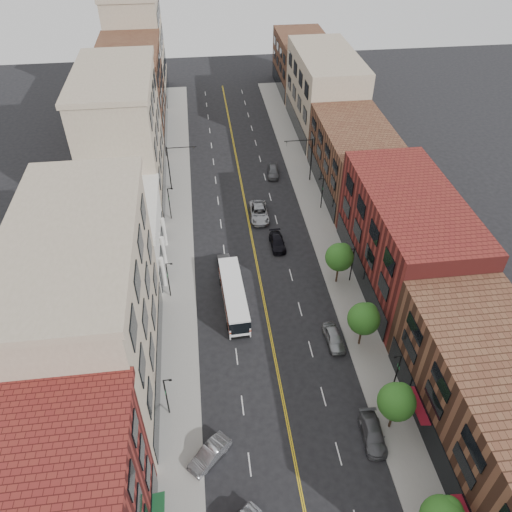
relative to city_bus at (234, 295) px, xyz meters
name	(u,v)px	position (x,y,z in m)	size (l,w,h in m)	color
ground	(299,481)	(3.58, -21.65, -1.63)	(220.00, 220.00, 0.00)	black
sidewalk_left	(179,239)	(-6.42, 13.35, -1.55)	(4.00, 110.00, 0.15)	gray
sidewalk_right	(322,229)	(13.58, 13.35, -1.55)	(4.00, 110.00, 0.15)	gray
bldg_l_tanoffice	(92,316)	(-13.42, -8.65, 7.37)	(10.00, 22.00, 18.00)	gray
bldg_l_white	(119,238)	(-13.42, 9.35, 2.37)	(10.00, 14.00, 8.00)	silver
bldg_l_far_a	(123,139)	(-13.42, 26.35, 7.37)	(10.00, 20.00, 18.00)	gray
bldg_l_far_b	(133,95)	(-13.42, 46.35, 5.87)	(10.00, 20.00, 15.00)	brown
bldg_l_far_c	(137,48)	(-13.42, 64.35, 8.37)	(10.00, 16.00, 20.00)	gray
bldg_r_near	(505,427)	(20.58, -21.65, 3.37)	(10.00, 26.00, 10.00)	brown
bldg_r_mid	(405,239)	(20.58, 2.35, 4.37)	(10.00, 22.00, 12.00)	maroon
bldg_r_far_a	(355,160)	(20.58, 23.35, 3.37)	(10.00, 20.00, 10.00)	brown
bldg_r_far_b	(324,93)	(20.58, 44.35, 5.37)	(10.00, 22.00, 14.00)	gray
bldg_r_far_c	(302,64)	(20.58, 64.35, 3.87)	(10.00, 18.00, 11.00)	brown
tree_r_1	(397,400)	(12.97, -17.58, 2.50)	(3.40, 3.40, 5.59)	black
tree_r_2	(364,318)	(12.97, -7.58, 2.50)	(3.40, 3.40, 5.59)	black
tree_r_3	(340,256)	(12.97, 2.42, 2.50)	(3.40, 3.40, 5.59)	black
lamp_l_1	(167,395)	(-7.37, -13.65, 1.34)	(0.81, 0.55, 5.05)	black
lamp_l_2	(168,278)	(-7.37, 2.35, 1.34)	(0.81, 0.55, 5.05)	black
lamp_l_3	(170,202)	(-7.37, 18.35, 1.34)	(0.81, 0.55, 5.05)	black
lamp_r_1	(397,371)	(14.53, -13.65, 1.34)	(0.81, 0.55, 5.05)	black
lamp_r_2	(352,263)	(14.53, 2.35, 1.34)	(0.81, 0.55, 5.05)	black
lamp_r_3	(322,192)	(14.53, 18.35, 1.34)	(0.81, 0.55, 5.05)	black
signal_mast_left	(173,163)	(-6.68, 26.35, 3.02)	(4.49, 0.18, 7.20)	black
signal_mast_right	(307,155)	(13.85, 26.35, 3.02)	(4.49, 0.18, 7.20)	black
city_bus	(234,295)	(0.00, 0.00, 0.00)	(2.96, 10.98, 2.80)	white
car_angle_b	(210,454)	(-3.82, -18.64, -0.91)	(1.51, 4.33, 1.43)	#95969B
car_parked_mid	(373,434)	(10.98, -18.53, -0.95)	(1.90, 4.67, 1.36)	#525257
car_parked_far	(334,338)	(10.22, -7.00, -0.90)	(1.73, 4.29, 1.46)	gray
car_lane_behind	(226,265)	(-0.45, 6.49, -0.89)	(1.55, 4.45, 1.46)	#4D4E52
car_lane_a	(277,242)	(6.77, 10.31, -0.97)	(1.84, 4.53, 1.31)	black
car_lane_b	(259,213)	(5.22, 17.28, -0.81)	(2.70, 5.84, 1.62)	#9EA0A5
car_lane_c	(273,171)	(8.99, 28.71, -0.88)	(1.76, 4.38, 1.49)	#535459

